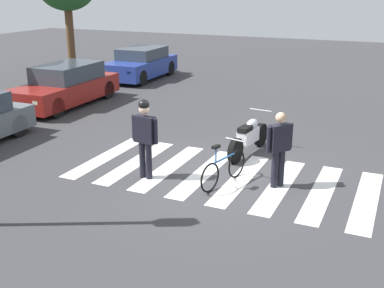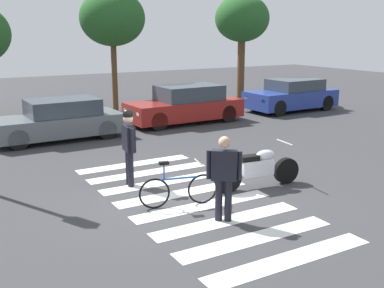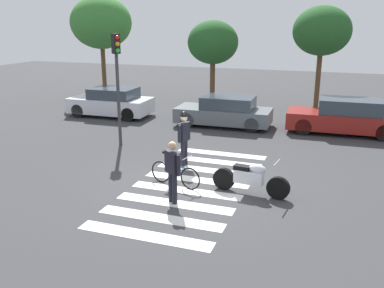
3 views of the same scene
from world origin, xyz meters
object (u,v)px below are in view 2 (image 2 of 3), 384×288
Objects in this scene: car_grey_coupe at (59,120)px; officer_by_motorcycle at (224,174)px; police_motorcycle at (258,169)px; leaning_bicycle at (178,189)px; officer_on_foot at (129,142)px; car_maroon_wagon at (186,105)px; car_blue_hatchback at (292,95)px.

officer_by_motorcycle is at bearing -83.82° from car_grey_coupe.
leaning_bicycle is at bearing -176.65° from police_motorcycle.
officer_on_foot is 0.40× the size of car_maroon_wagon.
officer_on_foot is at bearing 101.76° from leaning_bicycle.
officer_by_motorcycle is 0.36× the size of car_maroon_wagon.
car_blue_hatchback is (10.46, 6.17, -0.37)m from officer_on_foot.
leaning_bicycle is 7.39m from car_grey_coupe.
car_blue_hatchback reaches higher than car_grey_coupe.
car_blue_hatchback is (10.64, 0.54, 0.04)m from car_grey_coupe.
car_grey_coupe is at bearing 91.77° from officer_on_foot.
car_blue_hatchback reaches higher than police_motorcycle.
officer_by_motorcycle is 0.39× the size of car_blue_hatchback.
leaning_bicycle is 1.90m from officer_on_foot.
officer_by_motorcycle is (-1.77, -1.23, 0.49)m from police_motorcycle.
officer_by_motorcycle is at bearing -115.04° from car_maroon_wagon.
car_grey_coupe is at bearing -177.08° from car_blue_hatchback.
car_maroon_wagon is (4.90, 6.06, -0.36)m from officer_on_foot.
car_blue_hatchback is (10.10, 7.90, 0.32)m from leaning_bicycle.
car_maroon_wagon is at bearing 4.85° from car_grey_coupe.
police_motorcycle is at bearing -69.61° from car_grey_coupe.
officer_on_foot is 5.65m from car_grey_coupe.
police_motorcycle is 1.19× the size of officer_on_foot.
officer_by_motorcycle reaches higher than car_maroon_wagon.
car_grey_coupe is (-0.53, 7.36, 0.28)m from leaning_bicycle.
officer_by_motorcycle is 9.82m from car_maroon_wagon.
police_motorcycle is at bearing 34.64° from officer_by_motorcycle.
car_blue_hatchback is (7.95, 7.78, 0.23)m from police_motorcycle.
officer_on_foot reaches higher than officer_by_motorcycle.
officer_on_foot reaches higher than car_grey_coupe.
car_maroon_wagon is (5.07, 0.43, 0.06)m from car_grey_coupe.
car_maroon_wagon reaches higher than car_grey_coupe.
officer_by_motorcycle reaches higher than car_blue_hatchback.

